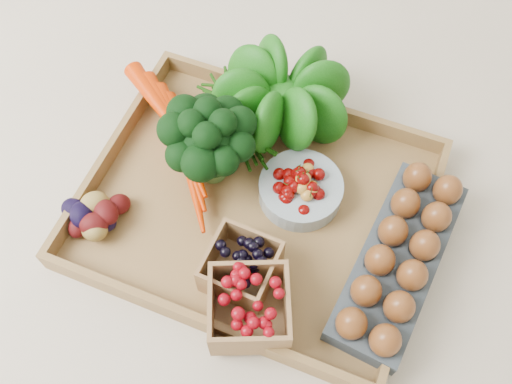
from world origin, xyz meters
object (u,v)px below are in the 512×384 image
at_px(tray, 256,207).
at_px(broccoli, 211,153).
at_px(cherry_bowl, 301,190).
at_px(egg_carton, 398,261).

relative_size(tray, broccoli, 3.56).
distance_m(tray, broccoli, 0.12).
distance_m(cherry_bowl, egg_carton, 0.19).
bearing_deg(egg_carton, tray, -178.42).
height_order(broccoli, egg_carton, broccoli).
xyz_separation_m(broccoli, cherry_bowl, (0.15, 0.01, -0.04)).
xyz_separation_m(tray, cherry_bowl, (0.06, 0.04, 0.03)).
relative_size(broccoli, egg_carton, 0.48).
distance_m(tray, egg_carton, 0.25).
bearing_deg(egg_carton, cherry_bowl, 166.81).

